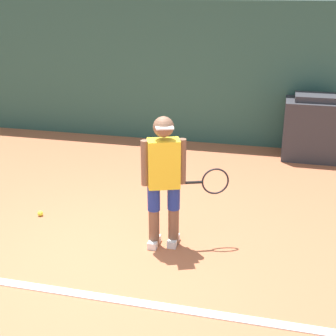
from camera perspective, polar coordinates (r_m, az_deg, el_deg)
The scene contains 6 objects.
ground_plane at distance 5.13m, azimuth -8.02°, elevation -11.26°, with size 24.00×24.00×0.00m, color #B76642.
back_wall at distance 8.71m, azimuth 2.25°, elevation 11.41°, with size 24.00×0.10×2.55m.
court_baseline at distance 4.69m, azimuth -10.69°, elevation -14.85°, with size 21.60×0.10×0.01m.
tennis_player at distance 5.03m, azimuth -0.38°, elevation -1.16°, with size 0.91×0.45×1.50m.
tennis_ball at distance 6.23m, azimuth -15.31°, elevation -5.36°, with size 0.07×0.07×0.07m.
covered_chair at distance 8.28m, azimuth 17.15°, elevation 4.67°, with size 0.94×0.71×1.10m.
Camera 1 is at (1.69, -4.01, 2.73)m, focal length 50.00 mm.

